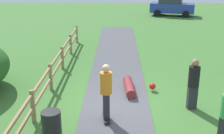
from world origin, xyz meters
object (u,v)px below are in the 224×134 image
Objects in this scene: trash_bin at (52,126)px; parked_car_blue at (172,6)px; skater_riding at (106,90)px; skater_fallen at (131,87)px; bystander_black at (194,82)px.

parked_car_blue reaches higher than trash_bin.
trash_bin is 2.01m from skater_riding.
trash_bin is 0.20× the size of parked_car_blue.
skater_fallen is at bearing 69.07° from skater_riding.
skater_fallen is at bearing -104.17° from parked_car_blue.
parked_car_blue is at bearing 75.83° from skater_fallen.
trash_bin is 23.24m from parked_car_blue.
trash_bin is 0.48× the size of skater_riding.
parked_car_blue is (2.65, 20.05, -0.04)m from bystander_black.
trash_bin is at bearing -107.77° from parked_car_blue.
trash_bin is 4.25m from skater_fallen.
trash_bin is 0.55× the size of skater_fallen.
skater_fallen is 19.22m from parked_car_blue.
skater_riding is 2.63m from skater_fallen.
parked_car_blue is at bearing 75.05° from skater_riding.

